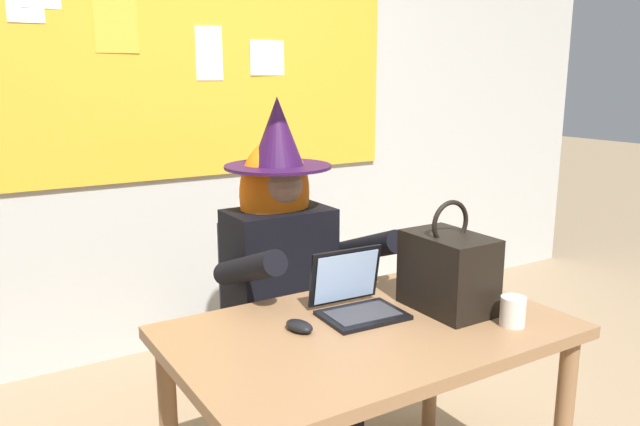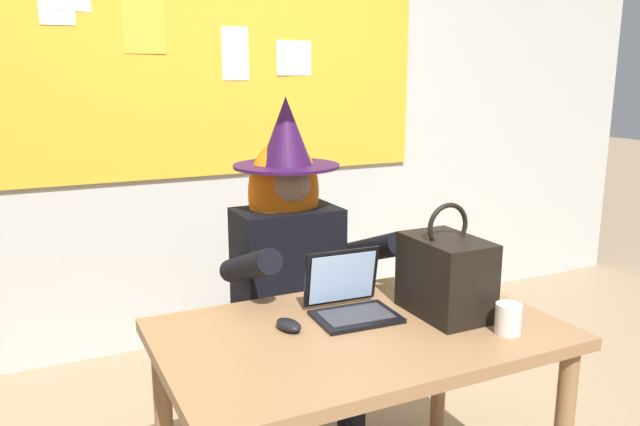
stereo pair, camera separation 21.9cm
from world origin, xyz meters
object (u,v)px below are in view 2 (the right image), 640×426
(laptop, at_px, (350,301))
(person_costumed, at_px, (293,255))
(desk_main, at_px, (360,355))
(handbag, at_px, (446,275))
(computer_mouse, at_px, (289,325))
(chair_at_desk, at_px, (282,311))
(coffee_mug, at_px, (508,319))

(laptop, bearing_deg, person_costumed, 91.33)
(desk_main, xyz_separation_m, laptop, (0.03, 0.12, 0.14))
(desk_main, relative_size, handbag, 3.31)
(desk_main, bearing_deg, computer_mouse, 158.00)
(desk_main, distance_m, handbag, 0.39)
(chair_at_desk, relative_size, handbag, 2.35)
(chair_at_desk, height_order, person_costumed, person_costumed)
(laptop, bearing_deg, coffee_mug, -40.92)
(laptop, bearing_deg, handbag, -21.80)
(laptop, relative_size, coffee_mug, 2.92)
(computer_mouse, height_order, handbag, handbag)
(chair_at_desk, height_order, coffee_mug, chair_at_desk)
(person_costumed, xyz_separation_m, handbag, (0.27, -0.64, 0.07))
(desk_main, distance_m, chair_at_desk, 0.76)
(person_costumed, bearing_deg, coffee_mug, 21.88)
(handbag, xyz_separation_m, coffee_mug, (0.08, -0.22, -0.09))
(chair_at_desk, height_order, laptop, laptop)
(desk_main, relative_size, computer_mouse, 12.02)
(chair_at_desk, bearing_deg, laptop, -2.07)
(desk_main, xyz_separation_m, chair_at_desk, (0.04, 0.75, -0.12))
(person_costumed, xyz_separation_m, computer_mouse, (-0.25, -0.54, -0.05))
(chair_at_desk, relative_size, computer_mouse, 8.56)
(coffee_mug, bearing_deg, chair_at_desk, 109.59)
(handbag, height_order, coffee_mug, handbag)
(chair_at_desk, xyz_separation_m, person_costumed, (0.00, -0.12, 0.28))
(computer_mouse, bearing_deg, chair_at_desk, 55.84)
(chair_at_desk, relative_size, laptop, 3.20)
(chair_at_desk, xyz_separation_m, coffee_mug, (0.35, -0.98, 0.26))
(desk_main, xyz_separation_m, coffee_mug, (0.39, -0.23, 0.14))
(desk_main, bearing_deg, person_costumed, 86.05)
(desk_main, relative_size, coffee_mug, 13.15)
(person_costumed, relative_size, computer_mouse, 13.55)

